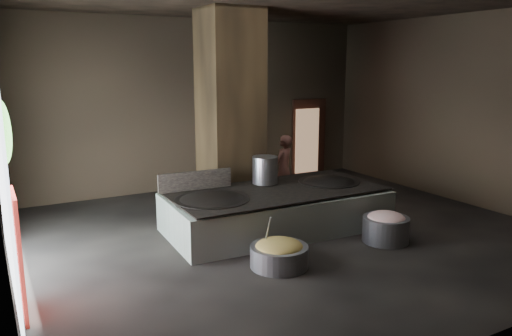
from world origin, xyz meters
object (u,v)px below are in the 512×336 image
cook (284,168)px  veg_basin (279,256)px  wok_left (212,203)px  wok_right (328,185)px  hearth_platform (276,211)px  meat_basin (386,229)px  stock_pot (265,170)px

cook → veg_basin: size_ratio=1.68×
wok_left → wok_right: bearing=2.0°
hearth_platform → wok_left: 1.50m
hearth_platform → wok_right: bearing=4.5°
wok_left → cook: 3.28m
veg_basin → hearth_platform: bearing=60.4°
cook → meat_basin: bearing=66.2°
veg_basin → stock_pot: bearing=65.7°
wok_right → stock_pot: (-1.30, 0.50, 0.38)m
wok_left → cook: cook is taller
wok_right → cook: 1.72m
stock_pot → meat_basin: stock_pot is taller
wok_right → meat_basin: size_ratio=1.48×
wok_left → stock_pot: bearing=21.8°
wok_left → cook: (2.73, 1.81, 0.07)m
cook → veg_basin: 4.17m
cook → meat_basin: size_ratio=1.87×
stock_pot → meat_basin: 2.75m
wok_left → cook: bearing=33.6°
cook → veg_basin: (-2.24, -3.46, -0.64)m
meat_basin → wok_left: bearing=151.1°
hearth_platform → meat_basin: bearing=-46.4°
wok_right → cook: bearing=92.4°
cook → wok_right: bearing=65.9°
hearth_platform → wok_left: bearing=-175.7°
stock_pot → wok_right: bearing=-21.0°
cook → veg_basin: bearing=30.5°
hearth_platform → wok_right: size_ratio=3.41×
wok_right → hearth_platform: bearing=-177.9°
wok_right → veg_basin: (-2.31, -1.75, -0.57)m
cook → meat_basin: 3.46m
hearth_platform → cook: bearing=56.5°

